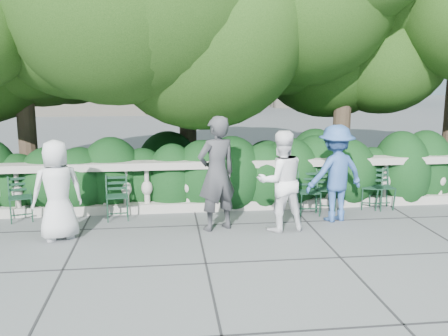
{
  "coord_description": "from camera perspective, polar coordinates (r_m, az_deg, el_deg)",
  "views": [
    {
      "loc": [
        -1.04,
        -7.74,
        2.73
      ],
      "look_at": [
        0.0,
        1.0,
        1.0
      ],
      "focal_mm": 40.0,
      "sensor_mm": 36.0,
      "label": 1
    }
  ],
  "objects": [
    {
      "name": "chair_f",
      "position": [
        10.38,
        17.84,
        -4.68
      ],
      "size": [
        0.44,
        0.48,
        0.84
      ],
      "primitive_type": null,
      "rotation": [
        0.0,
        0.0,
        0.0
      ],
      "color": "black",
      "rests_on": "ground"
    },
    {
      "name": "chair_b",
      "position": [
        9.82,
        -22.05,
        -5.85
      ],
      "size": [
        0.56,
        0.58,
        0.84
      ],
      "primitive_type": null,
      "rotation": [
        0.0,
        0.0,
        0.28
      ],
      "color": "black",
      "rests_on": "ground"
    },
    {
      "name": "shrub_hedge",
      "position": [
        11.13,
        -1.22,
        -3.08
      ],
      "size": [
        15.0,
        2.6,
        1.7
      ],
      "primitive_type": null,
      "color": "black",
      "rests_on": "ground"
    },
    {
      "name": "balustrade",
      "position": [
        9.85,
        -0.55,
        -2.04
      ],
      "size": [
        12.0,
        0.44,
        1.0
      ],
      "color": "#9E998E",
      "rests_on": "ground"
    },
    {
      "name": "person_casual_man",
      "position": [
        8.58,
        6.5,
        -1.48
      ],
      "size": [
        0.94,
        0.78,
        1.74
      ],
      "primitive_type": "imported",
      "rotation": [
        0.0,
        0.0,
        3.3
      ],
      "color": "white",
      "rests_on": "ground"
    },
    {
      "name": "ground",
      "position": [
        8.27,
        0.83,
        -8.15
      ],
      "size": [
        90.0,
        90.0,
        0.0
      ],
      "primitive_type": "plane",
      "color": "#505357",
      "rests_on": "ground"
    },
    {
      "name": "chair_c",
      "position": [
        9.63,
        9.79,
        -5.5
      ],
      "size": [
        0.48,
        0.52,
        0.84
      ],
      "primitive_type": null,
      "rotation": [
        0.0,
        0.0,
        -0.1
      ],
      "color": "black",
      "rests_on": "ground"
    },
    {
      "name": "chair_e",
      "position": [
        10.29,
        16.46,
        -4.73
      ],
      "size": [
        0.59,
        0.61,
        0.84
      ],
      "primitive_type": null,
      "rotation": [
        0.0,
        0.0,
        -0.41
      ],
      "color": "black",
      "rests_on": "ground"
    },
    {
      "name": "chair_d",
      "position": [
        9.89,
        11.49,
        -5.14
      ],
      "size": [
        0.55,
        0.58,
        0.84
      ],
      "primitive_type": null,
      "rotation": [
        0.0,
        0.0,
        -0.27
      ],
      "color": "black",
      "rests_on": "ground"
    },
    {
      "name": "person_older_blue",
      "position": [
        9.3,
        12.62,
        -0.59
      ],
      "size": [
        1.28,
        0.94,
        1.77
      ],
      "primitive_type": "imported",
      "rotation": [
        0.0,
        0.0,
        3.42
      ],
      "color": "#315495",
      "rests_on": "ground"
    },
    {
      "name": "person_woman_grey",
      "position": [
        8.53,
        -0.84,
        -0.64
      ],
      "size": [
        0.85,
        0.73,
        1.98
      ],
      "primitive_type": "imported",
      "rotation": [
        0.0,
        0.0,
        3.57
      ],
      "color": "#38383C",
      "rests_on": "ground"
    },
    {
      "name": "person_businessman",
      "position": [
        8.5,
        -18.52,
        -2.41
      ],
      "size": [
        0.94,
        0.79,
        1.65
      ],
      "primitive_type": "imported",
      "rotation": [
        0.0,
        0.0,
        3.52
      ],
      "color": "silver",
      "rests_on": "ground"
    },
    {
      "name": "chair_a",
      "position": [
        9.38,
        -12.0,
        -6.05
      ],
      "size": [
        0.49,
        0.53,
        0.84
      ],
      "primitive_type": null,
      "rotation": [
        0.0,
        0.0,
        0.11
      ],
      "color": "black",
      "rests_on": "ground"
    },
    {
      "name": "tree_canopy",
      "position": [
        11.13,
        2.28,
        17.46
      ],
      "size": [
        15.04,
        6.52,
        6.78
      ],
      "color": "#3F3023",
      "rests_on": "ground"
    }
  ]
}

